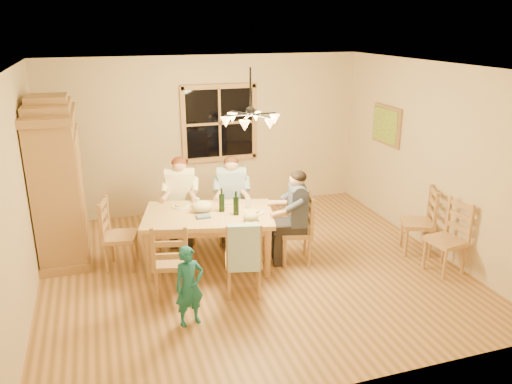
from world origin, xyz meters
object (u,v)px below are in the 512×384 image
object	(u,v)px
child	(189,286)
chair_spare_front	(445,251)
chair_far_left	(182,222)
chair_spare_back	(416,233)
dining_table	(209,220)
chandelier	(251,119)
chair_end_left	(121,247)
adult_slate_man	(296,205)
chair_far_right	(232,221)
armoire	(58,185)
wine_bottle_a	(222,200)
adult_woman	(180,189)
chair_end_right	(295,241)
wine_bottle_b	(236,203)
chair_near_left	(173,273)
adult_plaid_man	(232,188)
chair_near_right	(243,271)

from	to	relation	value
child	chair_spare_front	bearing A→B (deg)	-11.88
chair_far_left	chair_spare_back	world-z (taller)	same
dining_table	child	world-z (taller)	child
chandelier	chair_spare_back	world-z (taller)	chandelier
chair_end_left	adult_slate_man	size ratio (longest dim) A/B	1.13
chair_far_right	armoire	bearing A→B (deg)	8.42
dining_table	wine_bottle_a	xyz separation A→B (m)	(0.19, 0.01, 0.27)
armoire	wine_bottle_a	distance (m)	2.31
adult_woman	chair_spare_back	xyz separation A→B (m)	(3.18, -1.44, -0.54)
chair_end_right	wine_bottle_b	xyz separation A→B (m)	(-0.82, 0.12, 0.62)
dining_table	chair_spare_front	distance (m)	3.21
wine_bottle_b	chair_near_left	bearing A→B (deg)	-151.33
chair_near_left	wine_bottle_a	xyz separation A→B (m)	(0.81, 0.70, 0.62)
chair_far_right	adult_plaid_man	world-z (taller)	adult_plaid_man
chair_near_left	chair_spare_back	distance (m)	3.57
dining_table	chair_far_left	bearing A→B (deg)	104.21
armoire	chair_spare_front	bearing A→B (deg)	-23.59
chandelier	chair_end_left	bearing A→B (deg)	160.37
adult_slate_man	wine_bottle_a	xyz separation A→B (m)	(-0.98, 0.29, 0.08)
dining_table	chair_spare_front	bearing A→B (deg)	-21.90
wine_bottle_b	chair_far_right	bearing A→B (deg)	78.72
dining_table	adult_woman	world-z (taller)	adult_woman
armoire	adult_plaid_man	world-z (taller)	armoire
wine_bottle_a	chair_spare_front	size ratio (longest dim) A/B	0.33
chair_far_right	chair_end_left	distance (m)	1.74
chair_end_left	chair_end_right	size ratio (longest dim) A/B	1.00
adult_woman	chair_spare_front	world-z (taller)	adult_woman
wine_bottle_a	adult_plaid_man	bearing A→B (deg)	65.02
chair_far_right	adult_slate_man	distance (m)	1.31
chair_end_left	chandelier	bearing A→B (deg)	84.06
chair_end_left	chair_near_left	bearing A→B (deg)	43.26
adult_plaid_man	chair_far_left	bearing A→B (deg)	-0.00
chair_far_right	wine_bottle_a	bearing A→B (deg)	78.71
dining_table	wine_bottle_b	xyz separation A→B (m)	(0.34, -0.17, 0.27)
chandelier	adult_slate_man	xyz separation A→B (m)	(0.66, 0.03, -1.24)
chair_end_left	wine_bottle_a	world-z (taller)	wine_bottle_a
chair_far_right	chair_end_right	xyz separation A→B (m)	(0.65, -1.00, 0.00)
chair_far_right	wine_bottle_a	size ratio (longest dim) A/B	3.00
chair_near_right	adult_woman	distance (m)	1.93
chair_near_right	chair_spare_back	bearing A→B (deg)	21.00
chair_far_left	chair_spare_back	size ratio (longest dim) A/B	1.00
adult_woman	wine_bottle_b	xyz separation A→B (m)	(0.57, -1.06, 0.08)
armoire	wine_bottle_b	world-z (taller)	armoire
adult_plaid_man	chair_far_right	bearing A→B (deg)	-76.76
chair_far_left	chair_near_right	xyz separation A→B (m)	(0.45, -1.79, 0.00)
chair_far_left	wine_bottle_a	world-z (taller)	wine_bottle_a
wine_bottle_a	chair_end_right	bearing A→B (deg)	-16.83
chandelier	wine_bottle_b	size ratio (longest dim) A/B	2.33
wine_bottle_a	chair_far_right	bearing A→B (deg)	65.02
chair_spare_front	chair_near_left	bearing A→B (deg)	74.21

